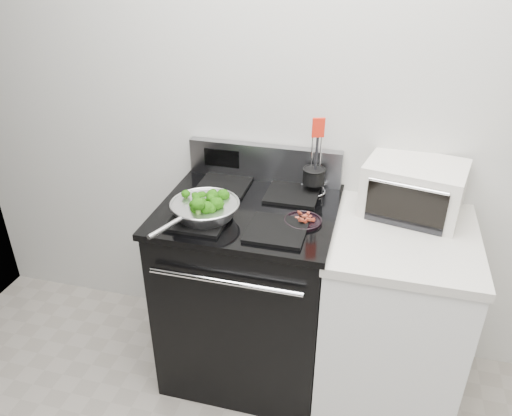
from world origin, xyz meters
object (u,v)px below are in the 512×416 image
(gas_range, at_px, (249,289))
(bacon_plate, at_px, (303,219))
(skillet, at_px, (205,208))
(toaster_oven, at_px, (414,188))
(utensil_holder, at_px, (314,180))

(gas_range, bearing_deg, bacon_plate, -15.59)
(skillet, bearing_deg, gas_range, 65.03)
(skillet, xyz_separation_m, toaster_oven, (0.86, 0.34, 0.04))
(gas_range, height_order, utensil_holder, utensil_holder)
(utensil_holder, relative_size, toaster_oven, 0.79)
(gas_range, bearing_deg, skillet, -136.15)
(skillet, height_order, toaster_oven, toaster_oven)
(utensil_holder, bearing_deg, gas_range, -158.30)
(skillet, bearing_deg, bacon_plate, 31.32)
(gas_range, distance_m, utensil_holder, 0.63)
(utensil_holder, height_order, toaster_oven, utensil_holder)
(toaster_oven, bearing_deg, bacon_plate, -136.94)
(bacon_plate, bearing_deg, toaster_oven, 30.95)
(skillet, distance_m, toaster_oven, 0.92)
(skillet, relative_size, utensil_holder, 1.22)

